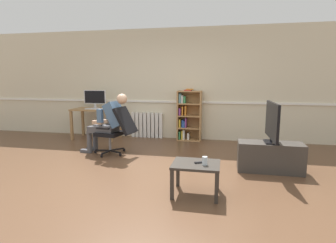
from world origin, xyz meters
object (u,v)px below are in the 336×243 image
Objects in this scene: computer_desk at (96,113)px; tv_screen at (272,122)px; spare_remote at (200,162)px; tv_stand at (270,157)px; keyboard at (93,109)px; radiator at (147,125)px; imac_monitor at (95,98)px; coffee_table at (196,168)px; person_seated at (108,122)px; drinking_glass at (205,161)px; computer_mouse at (104,109)px; office_chair at (117,129)px; bookshelf at (188,116)px.

tv_screen is (3.87, -1.70, 0.18)m from computer_desk.
computer_desk reaches higher than spare_remote.
tv_stand is 0.58m from tv_screen.
keyboard is 1.38m from radiator.
computer_desk is 1.10× the size of tv_stand.
coffee_table is at bearing -45.75° from imac_monitor.
tv_screen is (3.92, -1.78, -0.21)m from imac_monitor.
radiator is 3.60m from coffee_table.
computer_desk is 1.38× the size of radiator.
person_seated is 11.24× the size of drinking_glass.
tv_screen is (0.00, 0.00, 0.58)m from tv_stand.
computer_mouse reaches higher than keyboard.
spare_remote is (2.83, -2.68, -0.34)m from keyboard.
person_seated is 2.00× the size of coffee_table.
spare_remote is at bearing -132.50° from tv_stand.
spare_remote is at bearing 133.37° from drinking_glass.
radiator is at bearing 50.50° from tv_screen.
tv_screen reaches higher than spare_remote.
office_chair is at bearing 23.35° from spare_remote.
keyboard reaches higher than spare_remote.
keyboard is 0.42× the size of tv_screen.
imac_monitor is 0.96× the size of coffee_table.
tv_stand is at bearing -23.64° from computer_mouse.
tv_screen is (3.86, -1.56, 0.05)m from keyboard.
keyboard is 2.65× the size of spare_remote.
coffee_table is (1.59, -3.23, 0.03)m from radiator.
imac_monitor is 0.48× the size of person_seated.
computer_mouse is (0.32, -0.20, -0.25)m from imac_monitor.
computer_mouse is 1.28m from person_seated.
imac_monitor reaches higher than coffee_table.
tv_stand is at bearing 50.94° from drinking_glass.
keyboard is at bearing -132.78° from person_seated.
imac_monitor is 2.35m from bookshelf.
computer_desk is at bearing 134.52° from coffee_table.
keyboard reaches higher than radiator.
spare_remote is (1.64, -3.21, 0.11)m from radiator.
tv_screen is 1.57m from drinking_glass.
tv_stand is at bearing -38.03° from radiator.
computer_desk reaches higher than drinking_glass.
imac_monitor is 3.85× the size of spare_remote.
bookshelf reaches higher than person_seated.
person_seated is (0.62, -1.12, -0.12)m from computer_mouse.
tv_screen reaches higher than computer_desk.
coffee_table is at bearing 135.09° from tv_screen.
radiator is at bearing 24.03° from keyboard.
computer_desk is at bearing 64.83° from tv_screen.
imac_monitor is 5.38× the size of drinking_glass.
tv_stand is 1.53m from spare_remote.
imac_monitor reaches higher than computer_mouse.
tv_stand is 1.57m from coffee_table.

